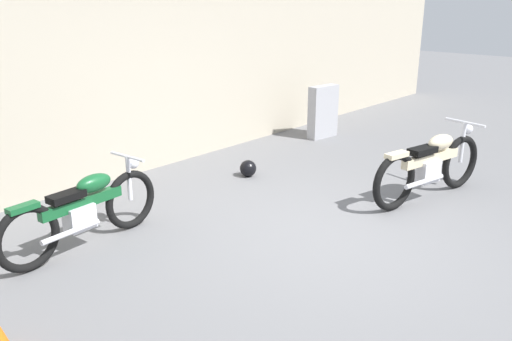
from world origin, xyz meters
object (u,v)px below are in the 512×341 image
at_px(stone_marker, 323,112).
at_px(motorcycle_cream, 431,165).
at_px(helmet, 248,168).
at_px(motorcycle_green, 84,210).

distance_m(stone_marker, motorcycle_cream, 3.28).
bearing_deg(helmet, motorcycle_cream, -67.82).
bearing_deg(stone_marker, motorcycle_cream, -119.82).
bearing_deg(helmet, motorcycle_green, -174.03).
xyz_separation_m(stone_marker, motorcycle_cream, (-1.63, -2.85, -0.03)).
height_order(helmet, motorcycle_cream, motorcycle_cream).
relative_size(motorcycle_cream, motorcycle_green, 1.08).
distance_m(stone_marker, helmet, 2.66).
xyz_separation_m(stone_marker, helmet, (-2.59, -0.51, -0.36)).
xyz_separation_m(helmet, motorcycle_green, (-2.81, -0.29, 0.29)).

